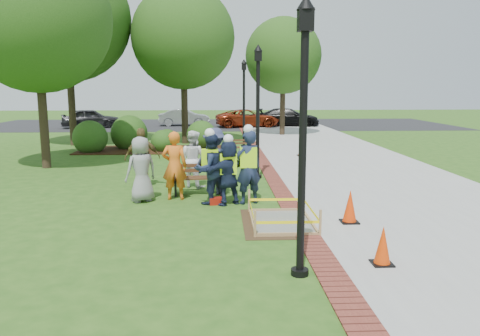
{
  "coord_description": "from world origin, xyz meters",
  "views": [
    {
      "loc": [
        -0.03,
        -9.97,
        2.95
      ],
      "look_at": [
        0.5,
        1.2,
        1.0
      ],
      "focal_mm": 35.0,
      "sensor_mm": 36.0,
      "label": 1
    }
  ],
  "objects_px": {
    "bench_near": "(200,185)",
    "hivis_worker_b": "(248,165)",
    "lamp_near": "(303,118)",
    "wet_concrete_pad": "(281,213)",
    "cone_front": "(383,246)",
    "hivis_worker_a": "(228,170)",
    "hivis_worker_c": "(210,167)"
  },
  "relations": [
    {
      "from": "bench_near",
      "to": "hivis_worker_b",
      "type": "bearing_deg",
      "value": -41.11
    },
    {
      "from": "lamp_near",
      "to": "hivis_worker_b",
      "type": "bearing_deg",
      "value": 96.42
    },
    {
      "from": "bench_near",
      "to": "hivis_worker_b",
      "type": "distance_m",
      "value": 1.85
    },
    {
      "from": "wet_concrete_pad",
      "to": "cone_front",
      "type": "xyz_separation_m",
      "value": [
        1.35,
        -2.51,
        0.1
      ]
    },
    {
      "from": "bench_near",
      "to": "cone_front",
      "type": "height_order",
      "value": "bench_near"
    },
    {
      "from": "wet_concrete_pad",
      "to": "bench_near",
      "type": "distance_m",
      "value": 3.46
    },
    {
      "from": "bench_near",
      "to": "lamp_near",
      "type": "relative_size",
      "value": 0.37
    },
    {
      "from": "hivis_worker_a",
      "to": "hivis_worker_c",
      "type": "height_order",
      "value": "hivis_worker_c"
    },
    {
      "from": "wet_concrete_pad",
      "to": "hivis_worker_b",
      "type": "relative_size",
      "value": 1.14
    },
    {
      "from": "cone_front",
      "to": "lamp_near",
      "type": "xyz_separation_m",
      "value": [
        -1.45,
        -0.34,
        2.15
      ]
    },
    {
      "from": "bench_near",
      "to": "hivis_worker_a",
      "type": "distance_m",
      "value": 1.55
    },
    {
      "from": "lamp_near",
      "to": "hivis_worker_a",
      "type": "distance_m",
      "value": 4.94
    },
    {
      "from": "hivis_worker_b",
      "to": "hivis_worker_c",
      "type": "distance_m",
      "value": 0.97
    },
    {
      "from": "cone_front",
      "to": "hivis_worker_b",
      "type": "distance_m",
      "value": 4.77
    },
    {
      "from": "bench_near",
      "to": "hivis_worker_a",
      "type": "bearing_deg",
      "value": -56.62
    },
    {
      "from": "cone_front",
      "to": "hivis_worker_b",
      "type": "bearing_deg",
      "value": 114.62
    },
    {
      "from": "hivis_worker_a",
      "to": "lamp_near",
      "type": "bearing_deg",
      "value": -77.38
    },
    {
      "from": "bench_near",
      "to": "cone_front",
      "type": "xyz_separation_m",
      "value": [
        3.25,
        -5.41,
        0.07
      ]
    },
    {
      "from": "lamp_near",
      "to": "hivis_worker_c",
      "type": "xyz_separation_m",
      "value": [
        -1.49,
        4.68,
        -1.53
      ]
    },
    {
      "from": "bench_near",
      "to": "cone_front",
      "type": "relative_size",
      "value": 2.3
    },
    {
      "from": "cone_front",
      "to": "hivis_worker_c",
      "type": "distance_m",
      "value": 5.28
    },
    {
      "from": "cone_front",
      "to": "lamp_near",
      "type": "distance_m",
      "value": 2.61
    },
    {
      "from": "hivis_worker_a",
      "to": "cone_front",
      "type": "bearing_deg",
      "value": -59.72
    },
    {
      "from": "lamp_near",
      "to": "wet_concrete_pad",
      "type": "bearing_deg",
      "value": 88.12
    },
    {
      "from": "bench_near",
      "to": "hivis_worker_b",
      "type": "height_order",
      "value": "hivis_worker_b"
    },
    {
      "from": "bench_near",
      "to": "hivis_worker_a",
      "type": "relative_size",
      "value": 0.88
    },
    {
      "from": "hivis_worker_a",
      "to": "hivis_worker_c",
      "type": "bearing_deg",
      "value": 166.21
    },
    {
      "from": "hivis_worker_c",
      "to": "hivis_worker_a",
      "type": "bearing_deg",
      "value": -13.79
    },
    {
      "from": "cone_front",
      "to": "lamp_near",
      "type": "height_order",
      "value": "lamp_near"
    },
    {
      "from": "wet_concrete_pad",
      "to": "lamp_near",
      "type": "xyz_separation_m",
      "value": [
        -0.09,
        -2.85,
        2.25
      ]
    },
    {
      "from": "hivis_worker_a",
      "to": "hivis_worker_c",
      "type": "distance_m",
      "value": 0.48
    },
    {
      "from": "hivis_worker_b",
      "to": "hivis_worker_a",
      "type": "bearing_deg",
      "value": -172.84
    }
  ]
}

